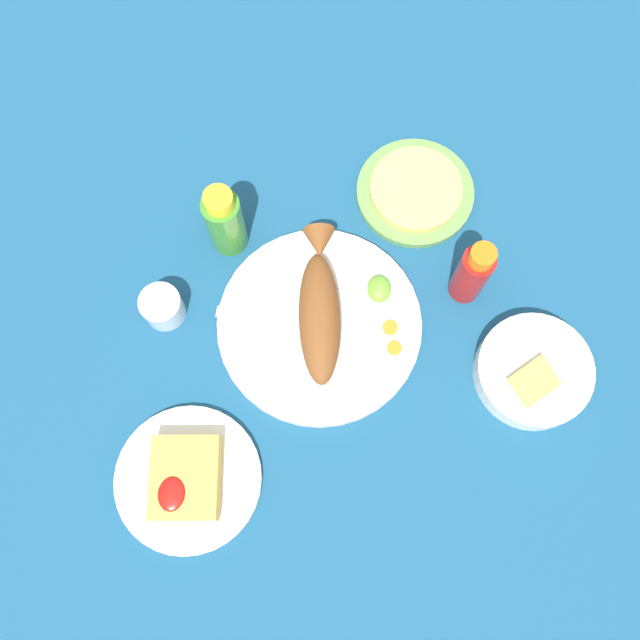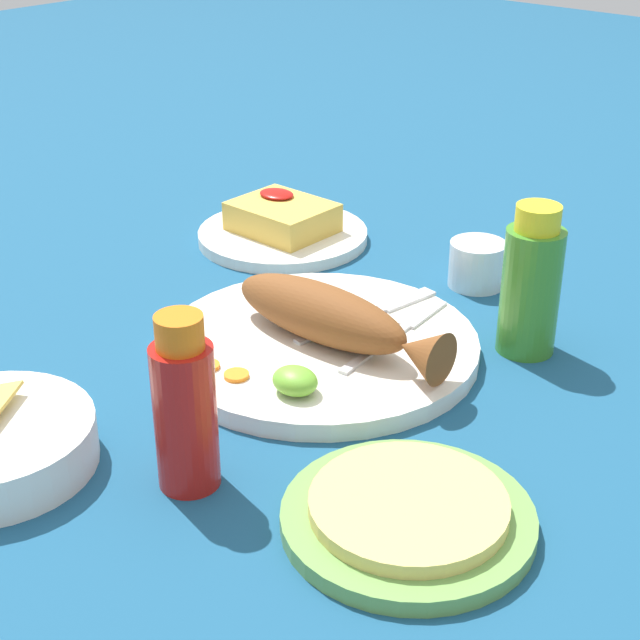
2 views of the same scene
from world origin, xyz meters
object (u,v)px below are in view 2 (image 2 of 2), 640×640
at_px(hot_sauce_bottle_red, 185,408).
at_px(hot_sauce_bottle_green, 531,285).
at_px(fried_fish, 334,317).
at_px(main_plate, 320,346).
at_px(tortilla_plate, 408,519).
at_px(salt_cup, 477,267).
at_px(fork_far, 401,330).
at_px(fork_near, 376,312).
at_px(side_plate_fries, 283,235).

distance_m(hot_sauce_bottle_red, hot_sauce_bottle_green, 0.38).
distance_m(fried_fish, hot_sauce_bottle_green, 0.20).
xyz_separation_m(main_plate, hot_sauce_bottle_green, (-0.15, -0.14, 0.06)).
relative_size(hot_sauce_bottle_green, tortilla_plate, 0.80).
xyz_separation_m(main_plate, salt_cup, (-0.03, -0.24, 0.01)).
bearing_deg(fork_far, fork_near, 64.54).
relative_size(main_plate, hot_sauce_bottle_green, 2.05).
bearing_deg(salt_cup, hot_sauce_bottle_green, 141.58).
xyz_separation_m(fork_near, side_plate_fries, (0.24, -0.11, -0.01)).
xyz_separation_m(main_plate, hot_sauce_bottle_red, (-0.06, 0.23, 0.06)).
bearing_deg(hot_sauce_bottle_red, fork_near, -79.86).
height_order(fork_near, salt_cup, salt_cup).
height_order(hot_sauce_bottle_green, side_plate_fries, hot_sauce_bottle_green).
xyz_separation_m(salt_cup, side_plate_fries, (0.26, 0.05, -0.02)).
xyz_separation_m(hot_sauce_bottle_red, salt_cup, (0.04, -0.47, -0.05)).
distance_m(fried_fish, tortilla_plate, 0.27).
xyz_separation_m(fork_near, salt_cup, (-0.02, -0.16, 0.00)).
relative_size(hot_sauce_bottle_green, salt_cup, 2.39).
bearing_deg(fried_fish, side_plate_fries, -39.35).
height_order(fried_fish, hot_sauce_bottle_red, hot_sauce_bottle_red).
xyz_separation_m(hot_sauce_bottle_red, side_plate_fries, (0.29, -0.42, -0.06)).
bearing_deg(side_plate_fries, hot_sauce_bottle_green, 172.84).
height_order(fried_fish, fork_near, fried_fish).
relative_size(hot_sauce_bottle_red, salt_cup, 2.34).
bearing_deg(fork_near, side_plate_fries, 73.98).
bearing_deg(hot_sauce_bottle_green, salt_cup, -38.42).
xyz_separation_m(main_plate, fried_fish, (-0.02, -0.00, 0.04)).
distance_m(fork_near, salt_cup, 0.16).
height_order(fork_far, hot_sauce_bottle_red, hot_sauce_bottle_red).
bearing_deg(tortilla_plate, salt_cup, -63.09).
xyz_separation_m(fried_fish, tortilla_plate, (-0.21, 0.16, -0.04)).
bearing_deg(tortilla_plate, fork_far, -51.63).
relative_size(fork_near, salt_cup, 2.89).
height_order(main_plate, hot_sauce_bottle_green, hot_sauce_bottle_green).
relative_size(fried_fish, salt_cup, 3.87).
distance_m(fried_fish, fork_near, 0.08).
height_order(fork_near, fork_far, same).
xyz_separation_m(salt_cup, tortilla_plate, (-0.20, 0.40, -0.02)).
relative_size(salt_cup, tortilla_plate, 0.33).
height_order(fried_fish, hot_sauce_bottle_green, hot_sauce_bottle_green).
xyz_separation_m(fork_far, hot_sauce_bottle_red, (-0.01, 0.29, 0.05)).
distance_m(fried_fish, fork_far, 0.08).
height_order(main_plate, salt_cup, salt_cup).
bearing_deg(salt_cup, fried_fish, 88.04).
bearing_deg(fork_near, hot_sauce_bottle_red, -160.93).
relative_size(main_plate, fried_fish, 1.27).
bearing_deg(salt_cup, hot_sauce_bottle_red, 94.56).
xyz_separation_m(fork_far, tortilla_plate, (-0.18, 0.22, -0.01)).
distance_m(main_plate, hot_sauce_bottle_green, 0.22).
bearing_deg(fork_near, main_plate, -176.45).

